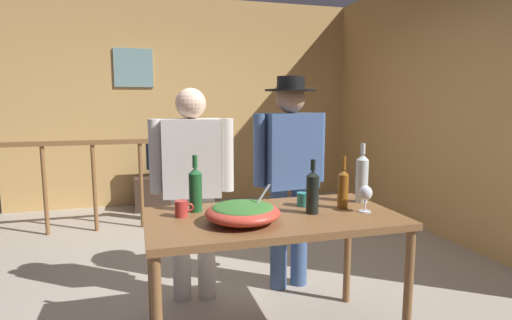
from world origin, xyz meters
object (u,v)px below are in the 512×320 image
object	(u,v)px
wine_bottle_green	(195,189)
serving_table	(273,228)
flat_screen_tv	(168,157)
person_standing_right	(290,165)
stair_railing	(131,173)
mug_red	(182,209)
salad_bowl	(243,212)
wine_glass	(365,194)
wine_bottle_clear	(362,177)
wine_bottle_dark	(313,191)
framed_picture	(134,68)
person_standing_left	(192,178)
wine_bottle_amber	(343,188)
tv_console	(169,192)
mug_teal	(304,199)

from	to	relation	value
wine_bottle_green	serving_table	bearing A→B (deg)	-26.07
flat_screen_tv	person_standing_right	world-z (taller)	person_standing_right
stair_railing	mug_red	world-z (taller)	stair_railing
salad_bowl	wine_glass	size ratio (longest dim) A/B	2.56
flat_screen_tv	wine_bottle_clear	xyz separation A→B (m)	(0.99, -3.25, 0.25)
serving_table	wine_bottle_dark	size ratio (longest dim) A/B	4.52
framed_picture	wine_bottle_dark	size ratio (longest dim) A/B	1.60
serving_table	mug_red	xyz separation A→B (m)	(-0.51, 0.11, 0.12)
person_standing_left	wine_bottle_clear	bearing A→B (deg)	157.96
wine_bottle_dark	wine_bottle_amber	size ratio (longest dim) A/B	0.99
tv_console	stair_railing	bearing A→B (deg)	-120.36
tv_console	person_standing_right	size ratio (longest dim) A/B	0.55
tv_console	flat_screen_tv	size ratio (longest dim) A/B	1.58
tv_console	wine_bottle_dark	xyz separation A→B (m)	(0.58, -3.45, 0.70)
mug_red	person_standing_left	distance (m)	0.61
salad_bowl	wine_bottle_green	bearing A→B (deg)	125.24
flat_screen_tv	wine_bottle_dark	size ratio (longest dim) A/B	1.79
stair_railing	person_standing_left	distance (m)	1.97
wine_bottle_clear	serving_table	bearing A→B (deg)	-168.34
flat_screen_tv	salad_bowl	size ratio (longest dim) A/B	1.40
framed_picture	wine_bottle_green	xyz separation A→B (m)	(0.33, -3.50, -0.96)
tv_console	serving_table	xyz separation A→B (m)	(0.34, -3.42, 0.49)
tv_console	wine_glass	xyz separation A→B (m)	(0.89, -3.50, 0.68)
flat_screen_tv	wine_bottle_clear	size ratio (longest dim) A/B	1.49
framed_picture	wine_bottle_green	world-z (taller)	framed_picture
framed_picture	wine_bottle_green	bearing A→B (deg)	-84.69
salad_bowl	wine_glass	bearing A→B (deg)	0.59
stair_railing	wine_bottle_clear	size ratio (longest dim) A/B	5.45
salad_bowl	mug_red	size ratio (longest dim) A/B	3.79
stair_railing	serving_table	world-z (taller)	stair_railing
wine_bottle_clear	mug_teal	world-z (taller)	wine_bottle_clear
tv_console	salad_bowl	distance (m)	3.57
framed_picture	mug_red	bearing A→B (deg)	-86.30
wine_bottle_clear	salad_bowl	bearing A→B (deg)	-164.93
stair_railing	wine_bottle_green	size ratio (longest dim) A/B	6.18
serving_table	person_standing_left	world-z (taller)	person_standing_left
wine_glass	mug_red	world-z (taller)	wine_glass
framed_picture	mug_red	size ratio (longest dim) A/B	4.73
mug_red	wine_glass	bearing A→B (deg)	-10.72
wine_glass	wine_bottle_green	bearing A→B (deg)	163.08
mug_teal	person_standing_right	world-z (taller)	person_standing_right
wine_bottle_green	person_standing_left	bearing A→B (deg)	84.68
wine_bottle_dark	stair_railing	bearing A→B (deg)	111.69
tv_console	mug_red	world-z (taller)	mug_red
wine_bottle_clear	wine_glass	bearing A→B (deg)	-115.45
serving_table	mug_teal	bearing A→B (deg)	29.65
wine_bottle_green	wine_bottle_clear	world-z (taller)	wine_bottle_clear
framed_picture	wine_bottle_clear	xyz separation A→B (m)	(1.39, -3.57, -0.93)
tv_console	wine_bottle_green	size ratio (longest dim) A/B	2.66
framed_picture	wine_bottle_clear	bearing A→B (deg)	-68.73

